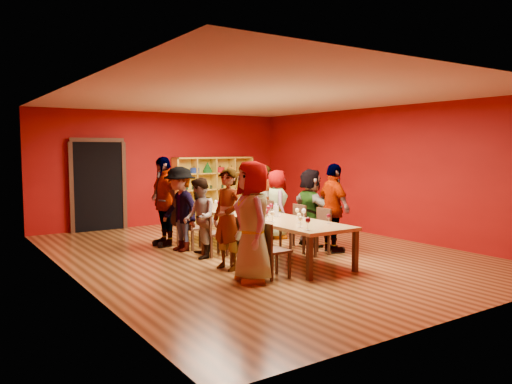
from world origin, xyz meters
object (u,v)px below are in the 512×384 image
Objects in this scene: chair_person_left_3 at (193,225)px; shelving_unit at (213,186)px; chair_person_left_0 at (270,247)px; person_left_1 at (228,219)px; person_right_3 at (277,204)px; tasting_table at (258,217)px; chair_person_left_4 at (178,221)px; chair_person_left_2 at (211,230)px; person_right_4 at (265,200)px; chair_person_left_1 at (241,239)px; spittoon_bowl at (262,212)px; chair_person_right_1 at (320,229)px; chair_person_right_2 at (295,224)px; person_left_0 at (253,222)px; chair_person_right_4 at (250,215)px; person_left_3 at (180,209)px; person_right_1 at (333,208)px; person_left_2 at (199,218)px; person_left_4 at (164,201)px; wine_bottle at (225,202)px; chair_person_right_3 at (264,218)px; person_right_2 at (311,207)px.

shelving_unit is at bearing 55.19° from chair_person_left_3.
chair_person_left_0 is 0.98m from person_left_1.
person_right_3 is (2.17, 0.09, 0.28)m from chair_person_left_3.
chair_person_left_4 is (-0.91, 1.68, -0.20)m from tasting_table.
shelving_unit is at bearing 140.99° from person_left_1.
chair_person_left_2 is 2.69m from person_right_4.
chair_person_left_4 is (0.00, 2.52, 0.00)m from chair_person_left_1.
person_left_1 is 1.36m from spittoon_bowl.
chair_person_right_1 is (1.82, -1.01, 0.00)m from chair_person_left_2.
chair_person_left_1 is at bearing 151.27° from person_right_3.
chair_person_left_0 is 1.00× the size of chair_person_right_2.
chair_person_left_1 is (-0.91, -0.84, -0.20)m from tasting_table.
person_left_1 is 3.11m from person_right_3.
person_right_3 is 0.94× the size of person_right_4.
person_left_0 is 2.08× the size of chair_person_right_4.
person_left_3 is at bearing -127.89° from shelving_unit.
chair_person_left_0 is at bearing 123.34° from person_right_1.
chair_person_right_2 is 3.04× the size of spittoon_bowl.
chair_person_left_4 is at bearing 150.71° from person_left_3.
person_right_1 is at bearing -160.29° from person_right_3.
person_left_3 reaches higher than person_left_2.
person_left_4 is at bearing 123.88° from spittoon_bowl.
person_left_4 reaches higher than spittoon_bowl.
person_left_0 is 1.94m from person_left_2.
chair_person_left_1 is at bearing 77.46° from person_left_1.
person_left_0 is at bearing -8.51° from person_left_3.
tasting_table is at bearing 68.36° from person_right_1.
shelving_unit is 3.13m from wine_bottle.
chair_person_right_3 is at bearing 90.00° from chair_person_right_1.
chair_person_right_2 is at bearing -90.00° from chair_person_right_3.
wine_bottle is (-0.79, 0.37, 0.37)m from chair_person_right_3.
person_left_3 is (-0.01, 1.84, -0.01)m from person_left_1.
wine_bottle is (1.03, 3.17, 0.37)m from chair_person_left_0.
shelving_unit is 7.75× the size of wine_bottle.
shelving_unit is 4.68m from spittoon_bowl.
person_left_1 is 0.98× the size of person_right_1.
chair_person_right_3 is (2.15, 2.80, -0.43)m from person_left_0.
chair_person_left_3 is (-0.91, 1.00, -0.20)m from tasting_table.
person_right_4 reaches higher than chair_person_left_2.
wine_bottle is (-1.20, 1.50, 0.06)m from person_right_2.
person_right_1 reaches higher than tasting_table.
person_right_2 reaches higher than chair_person_right_1.
person_left_2 is 0.86× the size of person_right_1.
chair_person_right_3 is at bearing 21.03° from person_right_1.
chair_person_left_4 is at bearing 118.37° from tasting_table.
spittoon_bowl is (-0.91, -0.12, 0.32)m from chair_person_right_2.
chair_person_right_1 is 0.52m from person_right_1.
chair_person_right_2 is 0.97m from spittoon_bowl.
chair_person_left_0 is (-0.91, -1.71, -0.20)m from tasting_table.
chair_person_right_3 is at bearing 73.67° from person_left_4.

